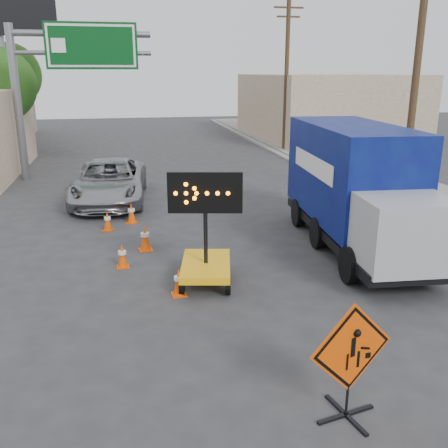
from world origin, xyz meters
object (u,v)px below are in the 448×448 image
object	(u,v)px
construction_sign	(350,359)
box_truck	(356,194)
pickup_truck	(110,181)
arrow_board	(206,259)

from	to	relation	value
construction_sign	box_truck	xyz separation A→B (m)	(3.33, 6.84, 0.59)
pickup_truck	box_truck	size ratio (longest dim) A/B	0.78
pickup_truck	box_truck	distance (m)	9.59
construction_sign	pickup_truck	xyz separation A→B (m)	(-3.51, 13.53, -0.16)
pickup_truck	box_truck	bearing A→B (deg)	-39.53
construction_sign	arrow_board	xyz separation A→B (m)	(-1.19, 5.16, -0.34)
arrow_board	pickup_truck	xyz separation A→B (m)	(-2.32, 8.37, 0.18)
construction_sign	arrow_board	world-z (taller)	arrow_board
pickup_truck	box_truck	world-z (taller)	box_truck
construction_sign	arrow_board	size ratio (longest dim) A/B	0.67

